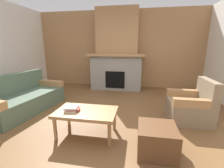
% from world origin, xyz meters
% --- Properties ---
extents(ground, '(9.00, 9.00, 0.00)m').
position_xyz_m(ground, '(0.00, 0.00, 0.00)').
color(ground, brown).
extents(wall_back_wood_panel, '(6.00, 0.12, 2.70)m').
position_xyz_m(wall_back_wood_panel, '(0.00, 3.00, 1.35)').
color(wall_back_wood_panel, '#A87A4C').
rests_on(wall_back_wood_panel, ground).
extents(fireplace, '(1.90, 0.82, 2.70)m').
position_xyz_m(fireplace, '(0.00, 2.62, 1.16)').
color(fireplace, gray).
rests_on(fireplace, ground).
extents(couch, '(1.06, 1.89, 0.85)m').
position_xyz_m(couch, '(-1.84, 0.27, 0.29)').
color(couch, '#4C604C').
rests_on(couch, ground).
extents(armchair, '(0.77, 0.77, 0.85)m').
position_xyz_m(armchair, '(1.83, 0.43, 0.29)').
color(armchair, '#847056').
rests_on(armchair, ground).
extents(coffee_table, '(1.00, 0.60, 0.43)m').
position_xyz_m(coffee_table, '(-0.07, -0.44, 0.38)').
color(coffee_table, '#A87A4C').
rests_on(coffee_table, ground).
extents(ottoman, '(0.52, 0.52, 0.40)m').
position_xyz_m(ottoman, '(1.05, -0.71, 0.20)').
color(ottoman, brown).
rests_on(ottoman, ground).
extents(book_stack_near_edge, '(0.26, 0.21, 0.08)m').
position_xyz_m(book_stack_near_edge, '(-0.29, -0.48, 0.47)').
color(book_stack_near_edge, beige).
rests_on(book_stack_near_edge, coffee_table).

